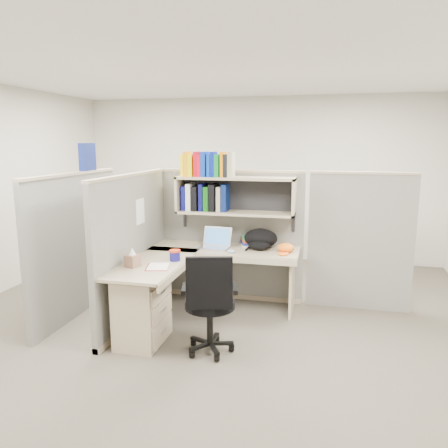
% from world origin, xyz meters
% --- Properties ---
extents(ground, '(6.00, 6.00, 0.00)m').
position_xyz_m(ground, '(0.00, 0.00, 0.00)').
color(ground, '#39332C').
rests_on(ground, ground).
extents(room_shell, '(6.00, 6.00, 6.00)m').
position_xyz_m(room_shell, '(0.00, 0.00, 1.62)').
color(room_shell, beige).
rests_on(room_shell, ground).
extents(cubicle, '(3.79, 1.84, 1.95)m').
position_xyz_m(cubicle, '(-0.37, 0.45, 0.91)').
color(cubicle, slate).
rests_on(cubicle, ground).
extents(desk, '(1.74, 1.75, 0.73)m').
position_xyz_m(desk, '(-0.41, -0.29, 0.44)').
color(desk, gray).
rests_on(desk, ground).
extents(laptop, '(0.37, 0.37, 0.25)m').
position_xyz_m(laptop, '(-0.12, 0.53, 0.85)').
color(laptop, '#ACACB0').
rests_on(laptop, desk).
extents(backpack, '(0.48, 0.43, 0.23)m').
position_xyz_m(backpack, '(0.41, 0.62, 0.85)').
color(backpack, black).
rests_on(backpack, desk).
extents(orange_cap, '(0.22, 0.25, 0.10)m').
position_xyz_m(orange_cap, '(0.72, 0.54, 0.78)').
color(orange_cap, orange).
rests_on(orange_cap, desk).
extents(snack_canister, '(0.12, 0.12, 0.12)m').
position_xyz_m(snack_canister, '(-0.38, -0.10, 0.79)').
color(snack_canister, navy).
rests_on(snack_canister, desk).
extents(tissue_box, '(0.16, 0.16, 0.19)m').
position_xyz_m(tissue_box, '(-0.72, -0.41, 0.83)').
color(tissue_box, '#86604C').
rests_on(tissue_box, desk).
extents(mouse, '(0.11, 0.09, 0.04)m').
position_xyz_m(mouse, '(0.13, 0.37, 0.75)').
color(mouse, '#91A9CD').
rests_on(mouse, desk).
extents(paper_cup, '(0.08, 0.08, 0.09)m').
position_xyz_m(paper_cup, '(-0.05, 0.70, 0.78)').
color(paper_cup, silver).
rests_on(paper_cup, desk).
extents(book_stack, '(0.24, 0.28, 0.11)m').
position_xyz_m(book_stack, '(0.25, 0.75, 0.79)').
color(book_stack, gray).
rests_on(book_stack, desk).
extents(loose_paper, '(0.26, 0.31, 0.00)m').
position_xyz_m(loose_paper, '(-0.47, -0.34, 0.73)').
color(loose_paper, white).
rests_on(loose_paper, desk).
extents(task_chair, '(0.56, 0.52, 0.99)m').
position_xyz_m(task_chair, '(0.14, -0.63, 0.35)').
color(task_chair, black).
rests_on(task_chair, ground).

